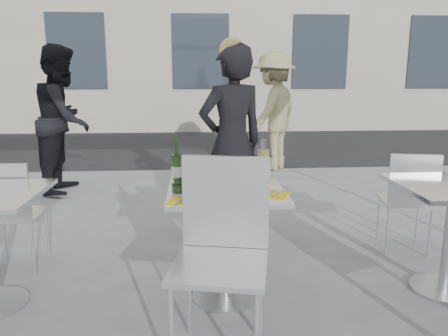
{
  "coord_description": "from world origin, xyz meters",
  "views": [
    {
      "loc": [
        -0.19,
        -2.65,
        1.45
      ],
      "look_at": [
        0.0,
        0.15,
        0.85
      ],
      "focal_mm": 35.0,
      "sensor_mm": 36.0,
      "label": 1
    }
  ],
  "objects": [
    {
      "name": "wineglass_white_a",
      "position": [
        -0.15,
        -0.01,
        0.86
      ],
      "size": [
        0.07,
        0.07,
        0.16
      ],
      "color": "white",
      "rests_on": "main_table"
    },
    {
      "name": "side_chair_lfar",
      "position": [
        -1.54,
        0.5,
        0.5
      ],
      "size": [
        0.39,
        0.4,
        0.85
      ],
      "rotation": [
        0.0,
        0.0,
        3.14
      ],
      "color": "silver",
      "rests_on": "ground"
    },
    {
      "name": "ground",
      "position": [
        0.0,
        0.0,
        0.0
      ],
      "size": [
        80.0,
        80.0,
        0.0
      ],
      "primitive_type": "plane",
      "color": "slate"
    },
    {
      "name": "side_chair_rfar",
      "position": [
        1.54,
        0.65,
        0.5
      ],
      "size": [
        0.45,
        0.46,
        0.85
      ],
      "rotation": [
        0.0,
        0.0,
        2.95
      ],
      "color": "silver",
      "rests_on": "ground"
    },
    {
      "name": "salad_plate",
      "position": [
        0.05,
        0.05,
        0.79
      ],
      "size": [
        0.22,
        0.22,
        0.09
      ],
      "color": "white",
      "rests_on": "main_table"
    },
    {
      "name": "sugar_shaker",
      "position": [
        0.19,
        0.08,
        0.8
      ],
      "size": [
        0.06,
        0.06,
        0.11
      ],
      "color": "white",
      "rests_on": "main_table"
    },
    {
      "name": "pizza_far",
      "position": [
        0.09,
        0.21,
        0.77
      ],
      "size": [
        0.35,
        0.35,
        0.03
      ],
      "color": "white",
      "rests_on": "main_table"
    },
    {
      "name": "wine_bottle",
      "position": [
        -0.31,
        0.12,
        0.86
      ],
      "size": [
        0.07,
        0.08,
        0.29
      ],
      "color": "#28511E",
      "rests_on": "main_table"
    },
    {
      "name": "carafe",
      "position": [
        0.26,
        0.15,
        0.87
      ],
      "size": [
        0.08,
        0.08,
        0.29
      ],
      "color": "tan",
      "rests_on": "main_table"
    },
    {
      "name": "chair_far",
      "position": [
        -0.01,
        0.53,
        0.5
      ],
      "size": [
        0.46,
        0.47,
        0.85
      ],
      "rotation": [
        0.0,
        0.0,
        2.94
      ],
      "color": "silver",
      "rests_on": "ground"
    },
    {
      "name": "pedestrian_b",
      "position": [
        1.03,
        3.99,
        0.89
      ],
      "size": [
        1.22,
        1.32,
        1.79
      ],
      "primitive_type": "imported",
      "rotation": [
        0.0,
        0.0,
        4.07
      ],
      "color": "#8B865A",
      "rests_on": "ground"
    },
    {
      "name": "wineglass_red_a",
      "position": [
        0.01,
        0.06,
        0.86
      ],
      "size": [
        0.07,
        0.07,
        0.16
      ],
      "color": "white",
      "rests_on": "main_table"
    },
    {
      "name": "street_asphalt",
      "position": [
        0.0,
        6.5,
        0.0
      ],
      "size": [
        24.0,
        5.0,
        0.0
      ],
      "primitive_type": "cube",
      "color": "black",
      "rests_on": "ground"
    },
    {
      "name": "main_table",
      "position": [
        0.0,
        0.0,
        0.54
      ],
      "size": [
        0.72,
        0.72,
        0.75
      ],
      "color": "#B7BABF",
      "rests_on": "ground"
    },
    {
      "name": "napkin_right",
      "position": [
        0.27,
        -0.16,
        0.75
      ],
      "size": [
        0.25,
        0.25,
        0.01
      ],
      "rotation": [
        0.0,
        0.0,
        -0.52
      ],
      "color": "yellow",
      "rests_on": "main_table"
    },
    {
      "name": "pedestrian_a",
      "position": [
        -1.81,
        2.9,
        0.9
      ],
      "size": [
        0.7,
        0.89,
        1.81
      ],
      "primitive_type": "imported",
      "rotation": [
        0.0,
        0.0,
        1.56
      ],
      "color": "black",
      "rests_on": "ground"
    },
    {
      "name": "wineglass_white_b",
      "position": [
        -0.03,
        0.12,
        0.86
      ],
      "size": [
        0.07,
        0.07,
        0.16
      ],
      "color": "white",
      "rests_on": "main_table"
    },
    {
      "name": "napkin_left",
      "position": [
        -0.26,
        -0.27,
        0.75
      ],
      "size": [
        0.21,
        0.21,
        0.01
      ],
      "rotation": [
        0.0,
        0.0,
        -0.21
      ],
      "color": "yellow",
      "rests_on": "main_table"
    },
    {
      "name": "wineglass_red_b",
      "position": [
        0.19,
        0.09,
        0.86
      ],
      "size": [
        0.07,
        0.07,
        0.16
      ],
      "color": "white",
      "rests_on": "main_table"
    },
    {
      "name": "chair_near",
      "position": [
        -0.05,
        -0.52,
        0.61
      ],
      "size": [
        0.56,
        0.57,
        1.03
      ],
      "rotation": [
        0.0,
        0.0,
        -0.2
      ],
      "color": "silver",
      "rests_on": "ground"
    },
    {
      "name": "woman_diner",
      "position": [
        0.14,
        1.15,
        0.85
      ],
      "size": [
        0.73,
        0.62,
        1.71
      ],
      "primitive_type": "imported",
      "rotation": [
        0.0,
        0.0,
        3.54
      ],
      "color": "black",
      "rests_on": "ground"
    },
    {
      "name": "pizza_near",
      "position": [
        -0.04,
        -0.19,
        0.76
      ],
      "size": [
        0.31,
        0.31,
        0.02
      ],
      "color": "tan",
      "rests_on": "main_table"
    }
  ]
}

